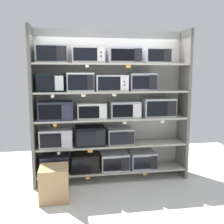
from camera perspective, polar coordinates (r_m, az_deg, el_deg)
name	(u,v)px	position (r m, az deg, el deg)	size (l,w,h in m)	color
ground	(123,207)	(3.93, 2.50, -20.29)	(6.59, 6.00, 0.02)	silver
back_panel	(110,105)	(4.70, -0.47, 1.60)	(2.79, 0.04, 2.64)	#B2B2AD
upright_left	(33,108)	(4.45, -17.06, 0.84)	(0.05, 0.44, 2.64)	#68645B
upright_right	(184,105)	(4.86, 15.60, 1.51)	(0.05, 0.44, 2.64)	#68645B
shelf_0	(112,170)	(4.75, 0.00, -12.59)	(2.59, 0.44, 0.03)	#ADA899
microwave_0	(55,164)	(4.64, -12.47, -11.11)	(0.47, 0.37, 0.30)	#272734
microwave_1	(85,162)	(4.64, -6.00, -10.96)	(0.47, 0.39, 0.30)	black
microwave_2	(114,161)	(4.69, 0.52, -10.73)	(0.49, 0.41, 0.29)	#B2BDC0
microwave_3	(142,159)	(4.80, 6.68, -10.32)	(0.45, 0.43, 0.30)	#9F9EAC
price_tag_0	(53,180)	(4.51, -12.83, -14.52)	(0.08, 0.00, 0.04)	white
price_tag_1	(88,178)	(4.51, -5.35, -14.34)	(0.07, 0.00, 0.04)	orange
price_tag_2	(145,174)	(4.67, 7.34, -13.48)	(0.08, 0.00, 0.03)	orange
shelf_1	(112,144)	(4.60, 0.00, -7.17)	(2.59, 0.44, 0.03)	#ADA899
microwave_4	(56,138)	(4.51, -12.23, -5.54)	(0.54, 0.41, 0.30)	#B7B5BF
microwave_5	(90,136)	(4.51, -4.90, -5.22)	(0.51, 0.39, 0.32)	black
microwave_6	(120,136)	(4.58, 1.76, -5.30)	(0.45, 0.35, 0.27)	#9EA7A4
price_tag_3	(59,153)	(4.35, -11.67, -8.88)	(0.05, 0.00, 0.04)	beige
price_tag_4	(90,151)	(4.35, -4.83, -8.66)	(0.08, 0.00, 0.04)	orange
shelf_2	(112,119)	(4.50, 0.00, -1.45)	(2.59, 0.44, 0.03)	#ADA899
microwave_7	(56,110)	(4.42, -12.28, 0.36)	(0.56, 0.43, 0.30)	#262A39
microwave_8	(92,111)	(4.43, -4.54, 0.28)	(0.49, 0.35, 0.26)	silver
microwave_9	(124,109)	(4.51, 2.78, 0.58)	(0.52, 0.37, 0.28)	#9CA2A9
microwave_10	(158,107)	(4.67, 10.17, 0.99)	(0.56, 0.35, 0.32)	#B4BDB5
price_tag_5	(55,125)	(4.24, -12.50, -2.87)	(0.06, 0.00, 0.05)	orange
price_tag_6	(125,123)	(4.32, 2.86, -2.41)	(0.06, 0.00, 0.04)	beige
price_tag_7	(162,122)	(4.50, 11.09, -2.13)	(0.06, 0.00, 0.04)	beige
shelf_3	(112,92)	(4.44, 0.00, 4.48)	(2.59, 0.44, 0.03)	#ADA899
microwave_11	(51,83)	(4.38, -13.33, 6.31)	(0.43, 0.36, 0.29)	black
microwave_12	(80,82)	(4.37, -7.06, 6.58)	(0.44, 0.42, 0.31)	silver
microwave_13	(111,83)	(4.43, -0.14, 6.41)	(0.54, 0.36, 0.27)	silver
microwave_14	(142,82)	(4.54, 6.61, 6.59)	(0.45, 0.35, 0.30)	#9D9BAD
price_tag_8	(53,96)	(4.17, -13.00, 3.41)	(0.05, 0.00, 0.05)	beige
price_tag_9	(83,96)	(4.17, -6.32, 3.64)	(0.07, 0.00, 0.04)	beige
price_tag_10	(114,95)	(4.22, 0.45, 3.75)	(0.06, 0.00, 0.04)	beige
shelf_4	(112,64)	(4.43, 0.00, 10.49)	(2.59, 0.44, 0.03)	#ADA899
microwave_15	(52,54)	(4.39, -13.12, 12.38)	(0.49, 0.36, 0.29)	#96A6A4
microwave_16	(88,55)	(4.39, -5.33, 12.42)	(0.53, 0.38, 0.27)	#BCB3B8
microwave_17	(124,56)	(4.47, 2.67, 12.32)	(0.55, 0.41, 0.26)	#9E9DAE
microwave_18	(156,56)	(4.62, 9.61, 12.10)	(0.43, 0.41, 0.26)	#B0BABB
price_tag_11	(87,66)	(4.16, -5.50, 10.05)	(0.05, 0.00, 0.04)	white
price_tag_12	(128,66)	(4.26, 3.62, 10.00)	(0.08, 0.00, 0.04)	orange
shipping_carton	(54,183)	(4.11, -12.64, -15.07)	(0.43, 0.43, 0.51)	tan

